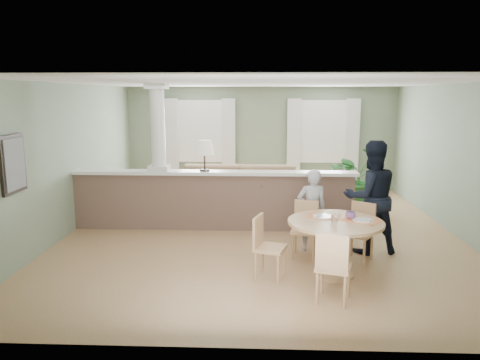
{
  "coord_description": "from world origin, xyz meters",
  "views": [
    {
      "loc": [
        -0.04,
        -8.3,
        2.51
      ],
      "look_at": [
        -0.35,
        -1.0,
        1.17
      ],
      "focal_mm": 35.0,
      "sensor_mm": 36.0,
      "label": 1
    }
  ],
  "objects_px": {
    "chair_far_man": "(360,229)",
    "chair_near": "(333,264)",
    "man_person": "(371,197)",
    "chair_far_boy": "(305,226)",
    "sofa": "(238,189)",
    "houseplant": "(355,177)",
    "chair_side": "(265,244)",
    "dining_table": "(336,232)",
    "child_person": "(312,210)"
  },
  "relations": [
    {
      "from": "houseplant",
      "to": "dining_table",
      "type": "height_order",
      "value": "houseplant"
    },
    {
      "from": "houseplant",
      "to": "chair_side",
      "type": "bearing_deg",
      "value": -116.54
    },
    {
      "from": "sofa",
      "to": "man_person",
      "type": "distance_m",
      "value": 3.45
    },
    {
      "from": "sofa",
      "to": "chair_near",
      "type": "height_order",
      "value": "sofa"
    },
    {
      "from": "sofa",
      "to": "houseplant",
      "type": "height_order",
      "value": "houseplant"
    },
    {
      "from": "chair_far_man",
      "to": "chair_far_boy",
      "type": "bearing_deg",
      "value": -157.44
    },
    {
      "from": "chair_near",
      "to": "man_person",
      "type": "distance_m",
      "value": 2.15
    },
    {
      "from": "chair_far_man",
      "to": "dining_table",
      "type": "bearing_deg",
      "value": -93.05
    },
    {
      "from": "houseplant",
      "to": "chair_far_boy",
      "type": "distance_m",
      "value": 3.44
    },
    {
      "from": "dining_table",
      "to": "child_person",
      "type": "distance_m",
      "value": 1.12
    },
    {
      "from": "man_person",
      "to": "chair_far_boy",
      "type": "bearing_deg",
      "value": 1.14
    },
    {
      "from": "chair_near",
      "to": "child_person",
      "type": "bearing_deg",
      "value": -71.51
    },
    {
      "from": "chair_side",
      "to": "chair_far_boy",
      "type": "bearing_deg",
      "value": -16.85
    },
    {
      "from": "sofa",
      "to": "man_person",
      "type": "height_order",
      "value": "man_person"
    },
    {
      "from": "dining_table",
      "to": "child_person",
      "type": "height_order",
      "value": "child_person"
    },
    {
      "from": "dining_table",
      "to": "child_person",
      "type": "relative_size",
      "value": 0.98
    },
    {
      "from": "dining_table",
      "to": "houseplant",
      "type": "bearing_deg",
      "value": 75.17
    },
    {
      "from": "chair_far_man",
      "to": "chair_near",
      "type": "relative_size",
      "value": 0.98
    },
    {
      "from": "sofa",
      "to": "child_person",
      "type": "height_order",
      "value": "child_person"
    },
    {
      "from": "houseplant",
      "to": "man_person",
      "type": "xyz_separation_m",
      "value": [
        -0.35,
        -2.93,
        0.2
      ]
    },
    {
      "from": "chair_side",
      "to": "man_person",
      "type": "height_order",
      "value": "man_person"
    },
    {
      "from": "houseplant",
      "to": "chair_far_boy",
      "type": "height_order",
      "value": "houseplant"
    },
    {
      "from": "chair_far_boy",
      "to": "chair_far_man",
      "type": "height_order",
      "value": "chair_far_man"
    },
    {
      "from": "chair_near",
      "to": "sofa",
      "type": "bearing_deg",
      "value": -56.12
    },
    {
      "from": "sofa",
      "to": "chair_side",
      "type": "xyz_separation_m",
      "value": [
        0.55,
        -3.72,
        0.0
      ]
    },
    {
      "from": "chair_side",
      "to": "child_person",
      "type": "distance_m",
      "value": 1.41
    },
    {
      "from": "sofa",
      "to": "dining_table",
      "type": "distance_m",
      "value": 3.95
    },
    {
      "from": "houseplant",
      "to": "man_person",
      "type": "height_order",
      "value": "man_person"
    },
    {
      "from": "houseplant",
      "to": "dining_table",
      "type": "xyz_separation_m",
      "value": [
        -1.05,
        -3.96,
        -0.07
      ]
    },
    {
      "from": "chair_far_boy",
      "to": "chair_side",
      "type": "height_order",
      "value": "chair_far_boy"
    },
    {
      "from": "dining_table",
      "to": "chair_side",
      "type": "relative_size",
      "value": 1.51
    },
    {
      "from": "houseplant",
      "to": "chair_side",
      "type": "distance_m",
      "value": 4.53
    },
    {
      "from": "man_person",
      "to": "houseplant",
      "type": "bearing_deg",
      "value": -107.06
    },
    {
      "from": "dining_table",
      "to": "chair_near",
      "type": "distance_m",
      "value": 0.92
    },
    {
      "from": "sofa",
      "to": "chair_far_man",
      "type": "relative_size",
      "value": 3.71
    },
    {
      "from": "chair_far_boy",
      "to": "chair_near",
      "type": "height_order",
      "value": "chair_near"
    },
    {
      "from": "sofa",
      "to": "chair_far_man",
      "type": "height_order",
      "value": "sofa"
    },
    {
      "from": "chair_near",
      "to": "man_person",
      "type": "height_order",
      "value": "man_person"
    },
    {
      "from": "chair_side",
      "to": "man_person",
      "type": "xyz_separation_m",
      "value": [
        1.67,
        1.11,
        0.42
      ]
    },
    {
      "from": "chair_far_man",
      "to": "chair_side",
      "type": "relative_size",
      "value": 1.02
    },
    {
      "from": "houseplant",
      "to": "chair_side",
      "type": "height_order",
      "value": "houseplant"
    },
    {
      "from": "chair_far_boy",
      "to": "chair_side",
      "type": "bearing_deg",
      "value": -112.17
    },
    {
      "from": "child_person",
      "to": "man_person",
      "type": "height_order",
      "value": "man_person"
    },
    {
      "from": "houseplant",
      "to": "child_person",
      "type": "height_order",
      "value": "houseplant"
    },
    {
      "from": "houseplant",
      "to": "chair_far_man",
      "type": "height_order",
      "value": "houseplant"
    },
    {
      "from": "chair_far_man",
      "to": "man_person",
      "type": "xyz_separation_m",
      "value": [
        0.22,
        0.36,
        0.42
      ]
    },
    {
      "from": "houseplant",
      "to": "chair_near",
      "type": "bearing_deg",
      "value": -104.11
    },
    {
      "from": "chair_near",
      "to": "man_person",
      "type": "xyz_separation_m",
      "value": [
        0.87,
        1.92,
        0.41
      ]
    },
    {
      "from": "chair_side",
      "to": "dining_table",
      "type": "bearing_deg",
      "value": -67.06
    },
    {
      "from": "chair_far_boy",
      "to": "houseplant",
      "type": "bearing_deg",
      "value": 78.99
    }
  ]
}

